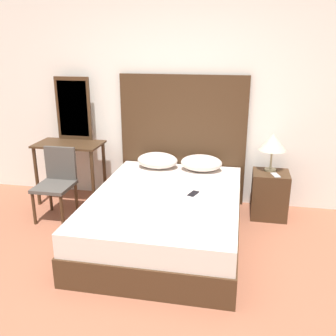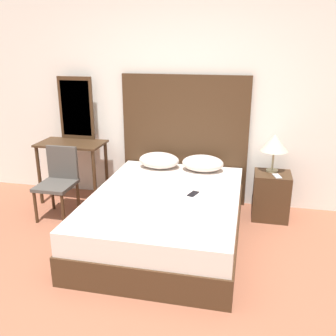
# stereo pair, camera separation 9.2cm
# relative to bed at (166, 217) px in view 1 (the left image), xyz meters

# --- Properties ---
(ground_plane) EXTENTS (16.00, 16.00, 0.00)m
(ground_plane) POSITION_rel_bed_xyz_m (-0.10, -1.20, -0.25)
(ground_plane) COLOR #9E5B42
(wall_back) EXTENTS (10.00, 0.06, 2.70)m
(wall_back) POSITION_rel_bed_xyz_m (-0.10, 1.15, 1.10)
(wall_back) COLOR white
(wall_back) RESTS_ON ground_plane
(bed) EXTENTS (1.52, 2.09, 0.51)m
(bed) POSITION_rel_bed_xyz_m (0.00, 0.00, 0.00)
(bed) COLOR #422B19
(bed) RESTS_ON ground_plane
(headboard) EXTENTS (1.60, 0.05, 1.63)m
(headboard) POSITION_rel_bed_xyz_m (0.00, 1.07, 0.57)
(headboard) COLOR #422B19
(headboard) RESTS_ON ground_plane
(pillow_left) EXTENTS (0.50, 0.35, 0.19)m
(pillow_left) POSITION_rel_bed_xyz_m (-0.27, 0.82, 0.35)
(pillow_left) COLOR silver
(pillow_left) RESTS_ON bed
(pillow_right) EXTENTS (0.50, 0.35, 0.19)m
(pillow_right) POSITION_rel_bed_xyz_m (0.27, 0.82, 0.35)
(pillow_right) COLOR silver
(pillow_right) RESTS_ON bed
(phone_on_bed) EXTENTS (0.11, 0.16, 0.01)m
(phone_on_bed) POSITION_rel_bed_xyz_m (0.28, 0.06, 0.26)
(phone_on_bed) COLOR black
(phone_on_bed) RESTS_ON bed
(nightstand) EXTENTS (0.42, 0.39, 0.56)m
(nightstand) POSITION_rel_bed_xyz_m (1.10, 0.76, 0.03)
(nightstand) COLOR #422B19
(nightstand) RESTS_ON ground_plane
(table_lamp) EXTENTS (0.32, 0.32, 0.45)m
(table_lamp) POSITION_rel_bed_xyz_m (1.09, 0.84, 0.65)
(table_lamp) COLOR tan
(table_lamp) RESTS_ON nightstand
(phone_on_nightstand) EXTENTS (0.11, 0.16, 0.01)m
(phone_on_nightstand) POSITION_rel_bed_xyz_m (1.14, 0.67, 0.31)
(phone_on_nightstand) COLOR #B7B7BC
(phone_on_nightstand) RESTS_ON nightstand
(vanity_desk) EXTENTS (0.84, 0.48, 0.79)m
(vanity_desk) POSITION_rel_bed_xyz_m (-1.41, 0.76, 0.38)
(vanity_desk) COLOR #422B19
(vanity_desk) RESTS_ON ground_plane
(vanity_mirror) EXTENTS (0.46, 0.03, 0.81)m
(vanity_mirror) POSITION_rel_bed_xyz_m (-1.41, 0.97, 0.94)
(vanity_mirror) COLOR #422B19
(vanity_mirror) RESTS_ON vanity_desk
(chair) EXTENTS (0.40, 0.45, 0.83)m
(chair) POSITION_rel_bed_xyz_m (-1.38, 0.31, 0.21)
(chair) COLOR #4C4742
(chair) RESTS_ON ground_plane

